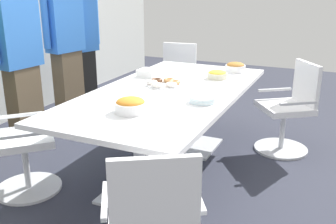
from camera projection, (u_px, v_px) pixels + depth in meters
ground_plane at (168, 168)px, 3.69m from camera, size 10.00×10.00×0.01m
conference_table at (168, 104)px, 3.49m from camera, size 2.40×1.20×0.75m
office_chair_0 at (176, 84)px, 5.04m from camera, size 0.60×0.60×0.91m
office_chair_1 at (16, 146)px, 3.16m from camera, size 0.76×0.76×0.91m
office_chair_3 at (289, 112)px, 3.96m from camera, size 0.75×0.75×0.91m
person_standing_1 at (20, 59)px, 3.97m from camera, size 0.62×0.27×1.75m
person_standing_2 at (66, 44)px, 4.67m from camera, size 0.61×0.29×1.82m
person_standing_3 at (80, 45)px, 5.01m from camera, size 0.60×0.35×1.70m
snack_bowl_chips_yellow at (217, 74)px, 3.86m from camera, size 0.20×0.20×0.08m
snack_bowl_chips_orange at (130, 105)px, 2.87m from camera, size 0.24×0.24×0.11m
snack_bowl_pretzels at (235, 67)px, 4.15m from camera, size 0.21×0.21×0.10m
donut_platter at (163, 83)px, 3.62m from camera, size 0.32×0.31×0.04m
plate_stack at (202, 100)px, 3.10m from camera, size 0.21×0.21×0.05m
napkin_pile at (148, 73)px, 3.95m from camera, size 0.18×0.18×0.07m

